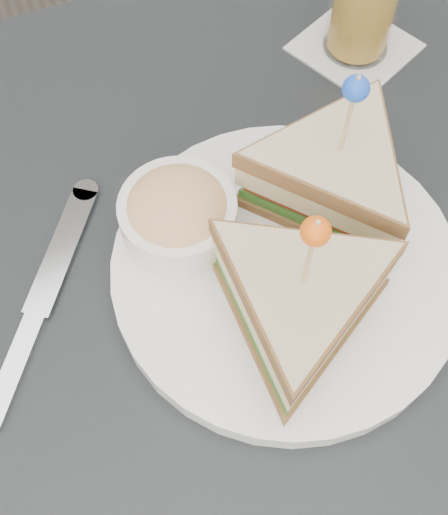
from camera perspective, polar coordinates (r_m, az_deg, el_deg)
The scene contains 5 objects.
ground_plane at distance 1.27m, azimuth -0.27°, elevation -17.93°, with size 3.50×3.50×0.00m, color #3F3833.
table at distance 0.62m, azimuth -0.53°, elevation -6.61°, with size 0.80×0.80×0.75m.
plate_meal at distance 0.52m, azimuth 6.35°, elevation 1.40°, with size 0.33×0.31×0.17m.
cutlery_knife at distance 0.56m, azimuth -15.96°, elevation -4.01°, with size 0.15×0.21×0.01m.
drink_set at distance 0.69m, azimuth 12.40°, elevation 21.32°, with size 0.14×0.14×0.14m.
Camera 1 is at (-0.08, -0.21, 1.25)m, focal length 45.00 mm.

